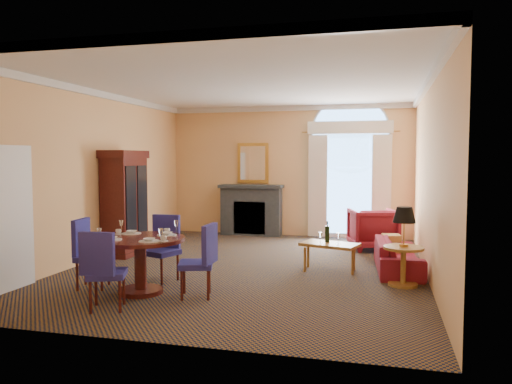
% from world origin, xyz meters
% --- Properties ---
extents(ground, '(7.50, 7.50, 0.00)m').
position_xyz_m(ground, '(0.00, 0.00, 0.00)').
color(ground, black).
rests_on(ground, ground).
extents(room_envelope, '(6.04, 7.52, 3.45)m').
position_xyz_m(room_envelope, '(-0.03, 0.67, 2.51)').
color(room_envelope, '#F7BC76').
rests_on(room_envelope, ground).
extents(armoire, '(0.60, 1.06, 2.08)m').
position_xyz_m(armoire, '(-2.72, 0.52, 1.00)').
color(armoire, '#3A100D').
rests_on(armoire, ground).
extents(dining_table, '(1.27, 1.27, 1.00)m').
position_xyz_m(dining_table, '(-1.06, -2.03, 0.59)').
color(dining_table, '#3A100D').
rests_on(dining_table, ground).
extents(dining_chair_north, '(0.58, 0.58, 1.03)m').
position_xyz_m(dining_chair_north, '(-1.07, -1.21, 0.58)').
color(dining_chair_north, navy).
rests_on(dining_chair_north, ground).
extents(dining_chair_south, '(0.59, 0.59, 1.03)m').
position_xyz_m(dining_chair_south, '(-1.12, -2.93, 0.58)').
color(dining_chair_south, navy).
rests_on(dining_chair_south, ground).
extents(dining_chair_east, '(0.57, 0.57, 1.03)m').
position_xyz_m(dining_chair_east, '(-0.12, -2.02, 0.58)').
color(dining_chair_east, navy).
rests_on(dining_chair_east, ground).
extents(dining_chair_west, '(0.56, 0.56, 1.03)m').
position_xyz_m(dining_chair_west, '(-1.98, -1.93, 0.58)').
color(dining_chair_west, navy).
rests_on(dining_chair_west, ground).
extents(sofa, '(0.83, 1.85, 0.53)m').
position_xyz_m(sofa, '(2.55, 0.32, 0.26)').
color(sofa, maroon).
rests_on(sofa, ground).
extents(armchair, '(1.14, 1.16, 0.87)m').
position_xyz_m(armchair, '(2.09, 2.29, 0.43)').
color(armchair, maroon).
rests_on(armchair, ground).
extents(coffee_table, '(1.06, 0.78, 0.85)m').
position_xyz_m(coffee_table, '(1.41, 0.05, 0.45)').
color(coffee_table, '#A77432').
rests_on(coffee_table, ground).
extents(side_table, '(0.60, 0.60, 1.18)m').
position_xyz_m(side_table, '(2.60, -0.68, 0.74)').
color(side_table, '#A77432').
rests_on(side_table, ground).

